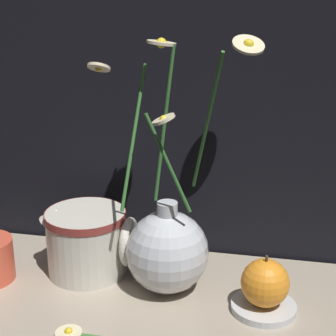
{
  "coord_description": "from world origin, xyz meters",
  "views": [
    {
      "loc": [
        0.14,
        -0.71,
        0.46
      ],
      "look_at": [
        -0.0,
        0.0,
        0.21
      ],
      "focal_mm": 60.0,
      "sensor_mm": 36.0,
      "label": 1
    }
  ],
  "objects": [
    {
      "name": "ceramic_pitcher",
      "position": [
        -0.14,
        0.05,
        0.07
      ],
      "size": [
        0.15,
        0.13,
        0.11
      ],
      "color": "beige",
      "rests_on": "shelf"
    },
    {
      "name": "orange_fruit",
      "position": [
        0.14,
        -0.01,
        0.06
      ],
      "size": [
        0.07,
        0.07,
        0.08
      ],
      "color": "orange",
      "rests_on": "saucer_plate"
    },
    {
      "name": "vase_with_flowers",
      "position": [
        -0.01,
        0.02,
        0.08
      ],
      "size": [
        0.25,
        0.16,
        0.37
      ],
      "color": "silver",
      "rests_on": "shelf"
    },
    {
      "name": "shelf",
      "position": [
        0.0,
        0.0,
        0.01
      ],
      "size": [
        0.76,
        0.3,
        0.01
      ],
      "color": "tan",
      "rests_on": "ground_plane"
    },
    {
      "name": "ground_plane",
      "position": [
        0.0,
        0.0,
        0.0
      ],
      "size": [
        6.0,
        6.0,
        0.0
      ],
      "primitive_type": "plane",
      "color": "black"
    },
    {
      "name": "saucer_plate",
      "position": [
        0.14,
        -0.01,
        0.02
      ],
      "size": [
        0.09,
        0.09,
        0.01
      ],
      "color": "silver",
      "rests_on": "shelf"
    },
    {
      "name": "loose_daisy",
      "position": [
        -0.1,
        -0.12,
        0.02
      ],
      "size": [
        0.12,
        0.04,
        0.01
      ],
      "color": "#3D7A33",
      "rests_on": "shelf"
    }
  ]
}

